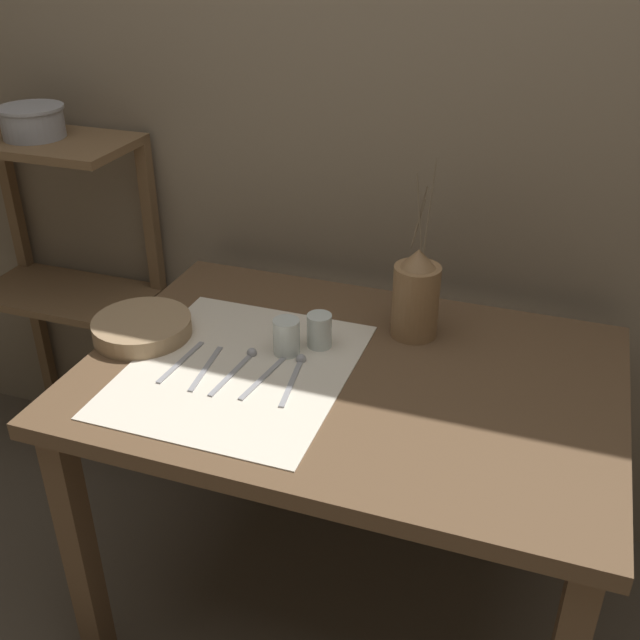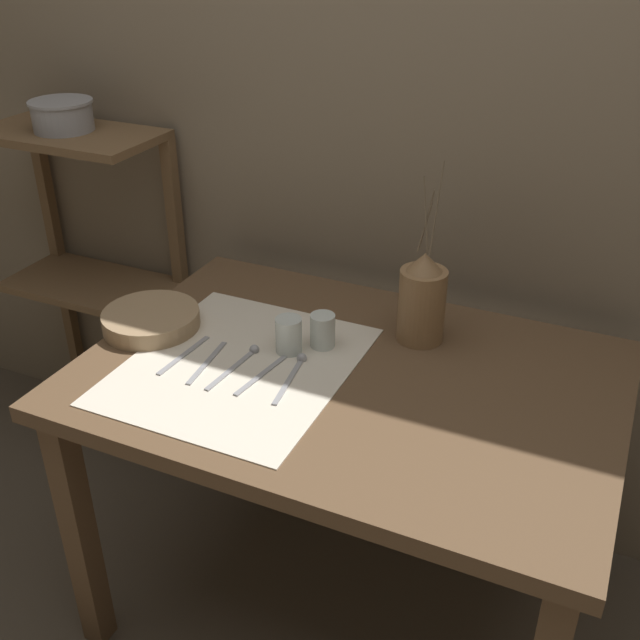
# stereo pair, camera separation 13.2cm
# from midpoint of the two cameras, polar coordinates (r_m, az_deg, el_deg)

# --- Properties ---
(ground_plane) EXTENTS (12.00, 12.00, 0.00)m
(ground_plane) POSITION_cam_midpoint_polar(r_m,az_deg,el_deg) (2.20, 3.61, -20.70)
(ground_plane) COLOR brown
(stone_wall_back) EXTENTS (7.00, 0.06, 2.40)m
(stone_wall_back) POSITION_cam_midpoint_polar(r_m,az_deg,el_deg) (1.98, 10.51, 14.69)
(stone_wall_back) COLOR #7A6B56
(stone_wall_back) RESTS_ON ground_plane
(wooden_table) EXTENTS (1.20, 0.84, 0.76)m
(wooden_table) POSITION_cam_midpoint_polar(r_m,az_deg,el_deg) (1.75, 4.28, -6.72)
(wooden_table) COLOR brown
(wooden_table) RESTS_ON ground_plane
(wooden_shelf_unit) EXTENTS (0.54, 0.29, 1.11)m
(wooden_shelf_unit) POSITION_cam_midpoint_polar(r_m,az_deg,el_deg) (2.45, -15.46, 6.23)
(wooden_shelf_unit) COLOR brown
(wooden_shelf_unit) RESTS_ON ground_plane
(linen_cloth) EXTENTS (0.49, 0.57, 0.00)m
(linen_cloth) POSITION_cam_midpoint_polar(r_m,az_deg,el_deg) (1.72, -4.00, -3.49)
(linen_cloth) COLOR beige
(linen_cloth) RESTS_ON wooden_table
(pitcher_with_flowers) EXTENTS (0.11, 0.11, 0.44)m
(pitcher_with_flowers) POSITION_cam_midpoint_polar(r_m,az_deg,el_deg) (1.79, 9.89, 1.47)
(pitcher_with_flowers) COLOR olive
(pitcher_with_flowers) RESTS_ON wooden_table
(wooden_bowl) EXTENTS (0.24, 0.24, 0.05)m
(wooden_bowl) POSITION_cam_midpoint_polar(r_m,az_deg,el_deg) (1.88, -10.80, -0.02)
(wooden_bowl) COLOR #9E7F5B
(wooden_bowl) RESTS_ON wooden_table
(glass_tumbler_near) EXTENTS (0.06, 0.06, 0.09)m
(glass_tumbler_near) POSITION_cam_midpoint_polar(r_m,az_deg,el_deg) (1.74, -0.23, -1.21)
(glass_tumbler_near) COLOR silver
(glass_tumbler_near) RESTS_ON wooden_table
(glass_tumbler_far) EXTENTS (0.06, 0.06, 0.08)m
(glass_tumbler_far) POSITION_cam_midpoint_polar(r_m,az_deg,el_deg) (1.76, 2.35, -0.85)
(glass_tumbler_far) COLOR silver
(glass_tumbler_far) RESTS_ON wooden_table
(fork_inner) EXTENTS (0.02, 0.19, 0.00)m
(fork_inner) POSITION_cam_midpoint_polar(r_m,az_deg,el_deg) (1.76, -8.24, -2.71)
(fork_inner) COLOR #939399
(fork_inner) RESTS_ON wooden_table
(fork_outer) EXTENTS (0.03, 0.19, 0.00)m
(fork_outer) POSITION_cam_midpoint_polar(r_m,az_deg,el_deg) (1.73, -6.46, -3.30)
(fork_outer) COLOR #939399
(fork_outer) RESTS_ON wooden_table
(spoon_outer) EXTENTS (0.03, 0.20, 0.02)m
(spoon_outer) POSITION_cam_midpoint_polar(r_m,az_deg,el_deg) (1.73, -3.54, -2.90)
(spoon_outer) COLOR #939399
(spoon_outer) RESTS_ON wooden_table
(knife_center) EXTENTS (0.04, 0.19, 0.00)m
(knife_center) POSITION_cam_midpoint_polar(r_m,az_deg,el_deg) (1.67, -2.25, -4.26)
(knife_center) COLOR #939399
(knife_center) RESTS_ON wooden_table
(spoon_inner) EXTENTS (0.04, 0.20, 0.02)m
(spoon_inner) POSITION_cam_midpoint_polar(r_m,az_deg,el_deg) (1.70, 0.45, -3.65)
(spoon_inner) COLOR #939399
(spoon_inner) RESTS_ON wooden_table
(metal_pot_large) EXTENTS (0.18, 0.18, 0.09)m
(metal_pot_large) POSITION_cam_midpoint_polar(r_m,az_deg,el_deg) (2.31, -17.48, 14.71)
(metal_pot_large) COLOR #939399
(metal_pot_large) RESTS_ON wooden_shelf_unit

